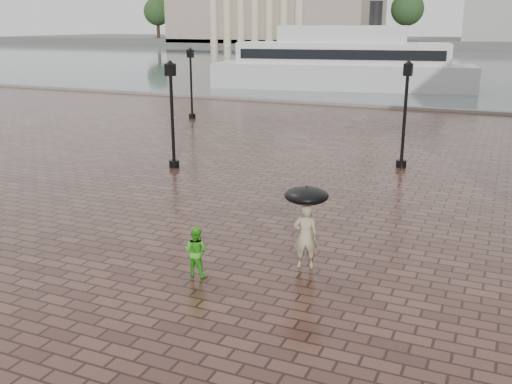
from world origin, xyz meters
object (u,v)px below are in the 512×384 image
street_lamps (327,99)px  adult_pedestrian (305,236)px  ferry_near (342,63)px  child_pedestrian (196,252)px

street_lamps → adult_pedestrian: (4.15, -15.27, -1.48)m
adult_pedestrian → ferry_near: (-10.54, 41.13, 1.55)m
adult_pedestrian → ferry_near: bearing=-96.9°
child_pedestrian → street_lamps: bearing=-81.7°
child_pedestrian → adult_pedestrian: bearing=-144.2°
adult_pedestrian → child_pedestrian: 2.76m
ferry_near → adult_pedestrian: bearing=-85.8°
adult_pedestrian → ferry_near: size_ratio=0.07×
adult_pedestrian → ferry_near: ferry_near is taller
street_lamps → adult_pedestrian: bearing=-74.8°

